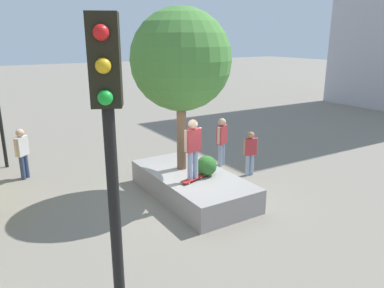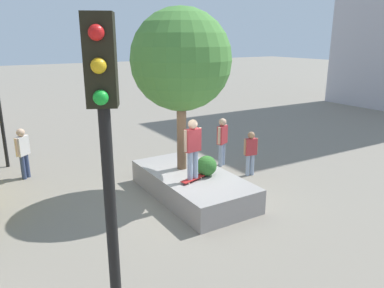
{
  "view_description": "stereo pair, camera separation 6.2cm",
  "coord_description": "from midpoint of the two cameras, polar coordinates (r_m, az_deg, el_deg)",
  "views": [
    {
      "loc": [
        -8.38,
        5.13,
        4.49
      ],
      "look_at": [
        0.12,
        -0.18,
        1.58
      ],
      "focal_mm": 34.53,
      "sensor_mm": 36.0,
      "label": 1
    },
    {
      "loc": [
        -8.41,
        5.08,
        4.49
      ],
      "look_at": [
        0.12,
        -0.18,
        1.58
      ],
      "focal_mm": 34.53,
      "sensor_mm": 36.0,
      "label": 2
    }
  ],
  "objects": [
    {
      "name": "skateboard",
      "position": [
        10.19,
        -0.04,
        -5.42
      ],
      "size": [
        0.43,
        0.83,
        0.07
      ],
      "color": "#A51E1E",
      "rests_on": "planter_ledge"
    },
    {
      "name": "hedge_clump",
      "position": [
        10.52,
        2.1,
        -3.37
      ],
      "size": [
        0.58,
        0.58,
        0.58
      ],
      "primitive_type": "sphere",
      "color": "#2D6628",
      "rests_on": "planter_ledge"
    },
    {
      "name": "pedestrian_crossing",
      "position": [
        13.15,
        -24.89,
        -0.88
      ],
      "size": [
        0.44,
        0.46,
        1.68
      ],
      "color": "navy",
      "rests_on": "ground"
    },
    {
      "name": "passerby_with_bag",
      "position": [
        12.41,
        8.85,
        -0.96
      ],
      "size": [
        0.24,
        0.5,
        1.51
      ],
      "color": "#8C9EB7",
      "rests_on": "ground"
    },
    {
      "name": "ground_plane",
      "position": [
        10.8,
        -0.63,
        -8.37
      ],
      "size": [
        120.0,
        120.0,
        0.0
      ],
      "primitive_type": "plane",
      "color": "gray"
    },
    {
      "name": "skateboarder",
      "position": [
        9.88,
        -0.04,
        -0.16
      ],
      "size": [
        0.26,
        0.56,
        1.66
      ],
      "color": "#8C9EB7",
      "rests_on": "skateboard"
    },
    {
      "name": "planter_ledge",
      "position": [
        10.85,
        -0.17,
        -6.3
      ],
      "size": [
        4.07,
        2.03,
        0.68
      ],
      "primitive_type": "cube",
      "color": "gray",
      "rests_on": "ground"
    },
    {
      "name": "traffic_light_median",
      "position": [
        3.76,
        -12.73,
        -4.31
      ],
      "size": [
        0.37,
        0.36,
        4.71
      ],
      "color": "black",
      "rests_on": "ground"
    },
    {
      "name": "boxwood_shrub",
      "position": [
        10.62,
        1.68,
        -3.54
      ],
      "size": [
        0.45,
        0.45,
        0.45
      ],
      "primitive_type": "sphere",
      "color": "#2D6628",
      "rests_on": "planter_ledge"
    },
    {
      "name": "plaza_tree",
      "position": [
        10.52,
        -1.9,
        12.79
      ],
      "size": [
        2.85,
        2.85,
        4.63
      ],
      "color": "brown",
      "rests_on": "planter_ledge"
    },
    {
      "name": "bystander_watching",
      "position": [
        13.2,
        4.49,
        0.85
      ],
      "size": [
        0.39,
        0.54,
        1.75
      ],
      "color": "#8C9EB7",
      "rests_on": "ground"
    }
  ]
}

